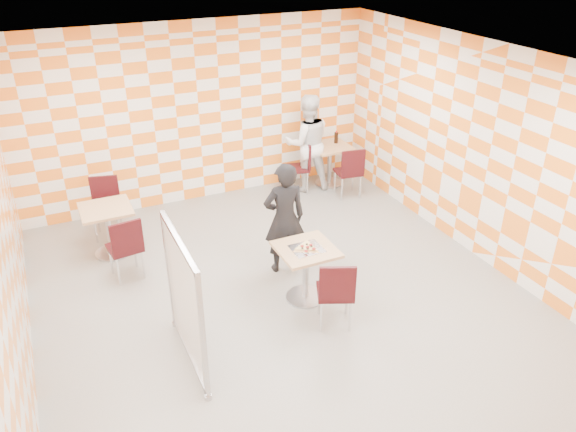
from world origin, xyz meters
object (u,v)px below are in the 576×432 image
object	(u,v)px
chair_second_side	(301,163)
sport_bottle	(318,140)
second_table	(330,158)
man_white	(307,143)
chair_second_front	(350,169)
partition	(185,301)
empty_table	(108,223)
chair_empty_far	(106,202)
main_table	(306,265)
chair_main_front	(336,290)
soda_bottle	(336,138)
chair_empty_near	(126,245)
man_dark	(284,218)

from	to	relation	value
chair_second_side	sport_bottle	bearing A→B (deg)	23.31
second_table	man_white	world-z (taller)	man_white
chair_second_front	partition	xyz separation A→B (m)	(-3.69, -2.84, 0.25)
empty_table	chair_empty_far	xyz separation A→B (m)	(0.07, 0.63, 0.04)
chair_second_side	chair_empty_far	size ratio (longest dim) A/B	1.00
chair_second_front	chair_second_side	distance (m)	0.89
main_table	chair_empty_far	bearing A→B (deg)	125.60
chair_second_side	chair_empty_far	bearing A→B (deg)	-177.54
empty_table	chair_second_side	xyz separation A→B (m)	(3.45, 0.78, 0.04)
second_table	chair_main_front	size ratio (longest dim) A/B	0.81
chair_second_front	soda_bottle	distance (m)	0.82
chair_empty_far	partition	bearing A→B (deg)	-84.15
main_table	chair_second_side	distance (m)	3.25
second_table	chair_second_front	distance (m)	0.67
sport_bottle	chair_second_front	bearing A→B (deg)	-74.53
man_white	empty_table	bearing A→B (deg)	25.88
chair_empty_far	chair_second_side	bearing A→B (deg)	2.46
empty_table	chair_empty_far	bearing A→B (deg)	83.55
main_table	second_table	world-z (taller)	same
partition	soda_bottle	xyz separation A→B (m)	(3.82, 3.59, 0.06)
chair_second_front	chair_second_side	size ratio (longest dim) A/B	1.00
empty_table	chair_empty_far	world-z (taller)	chair_empty_far
chair_main_front	sport_bottle	bearing A→B (deg)	65.35
chair_second_front	chair_second_side	bearing A→B (deg)	137.15
empty_table	soda_bottle	bearing A→B (deg)	12.32
chair_main_front	chair_empty_near	bearing A→B (deg)	134.38
sport_bottle	soda_bottle	size ratio (longest dim) A/B	0.87
second_table	sport_bottle	size ratio (longest dim) A/B	3.75
chair_second_side	man_dark	bearing A→B (deg)	-121.05
second_table	empty_table	size ratio (longest dim) A/B	1.00
chair_second_side	partition	xyz separation A→B (m)	(-3.04, -3.44, 0.25)
man_dark	sport_bottle	world-z (taller)	man_dark
soda_bottle	sport_bottle	bearing A→B (deg)	172.97
empty_table	sport_bottle	distance (m)	4.01
partition	chair_empty_near	bearing A→B (deg)	98.96
sport_bottle	man_white	bearing A→B (deg)	-158.55
chair_main_front	chair_empty_far	xyz separation A→B (m)	(-2.06, 3.49, 0.00)
second_table	chair_second_side	distance (m)	0.61
second_table	partition	world-z (taller)	partition
main_table	man_dark	distance (m)	0.80
man_dark	empty_table	bearing A→B (deg)	-27.28
man_white	second_table	bearing A→B (deg)	-169.17
man_dark	chair_second_side	bearing A→B (deg)	-114.59
main_table	man_white	bearing A→B (deg)	63.28
empty_table	chair_main_front	distance (m)	3.56
chair_empty_near	partition	distance (m)	1.91
chair_second_side	chair_main_front	bearing A→B (deg)	-109.98
chair_empty_near	soda_bottle	bearing A→B (deg)	22.62
chair_empty_far	partition	distance (m)	3.32
chair_second_side	chair_second_front	bearing A→B (deg)	-42.85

